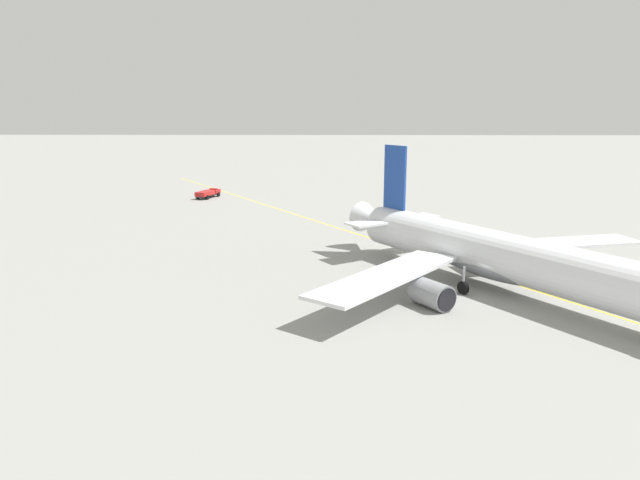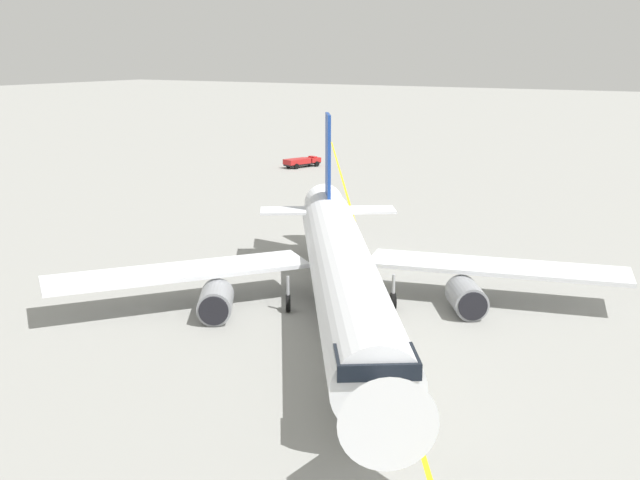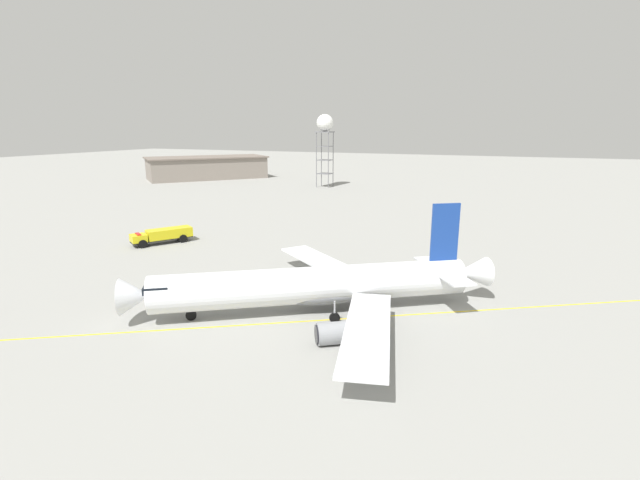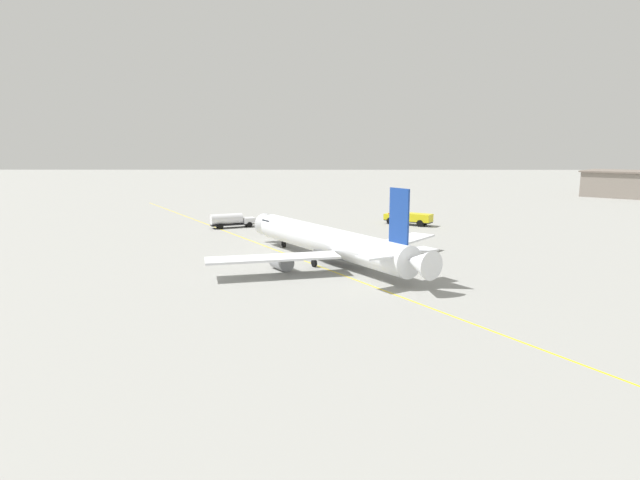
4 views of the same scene
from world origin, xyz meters
The scene contains 6 objects.
ground_plane centered at (0.00, 0.00, 0.00)m, with size 600.00×600.00×0.00m, color gray.
airliner_main centered at (0.10, -0.92, 2.86)m, with size 35.27×32.58×11.47m.
fire_tender_truck centered at (-36.21, 16.01, 1.53)m, with size 7.70×9.98×2.50m.
radar_tower centered at (-39.87, 97.94, 19.96)m, with size 5.51×5.51×23.71m.
terminal_shed centered at (-92.43, 104.23, 4.26)m, with size 43.75×46.63×8.47m.
taxiway_centreline centered at (1.19, -3.20, 0.00)m, with size 161.39×99.51×0.01m.
Camera 3 is at (18.44, -43.35, 19.48)m, focal length 25.47 mm.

